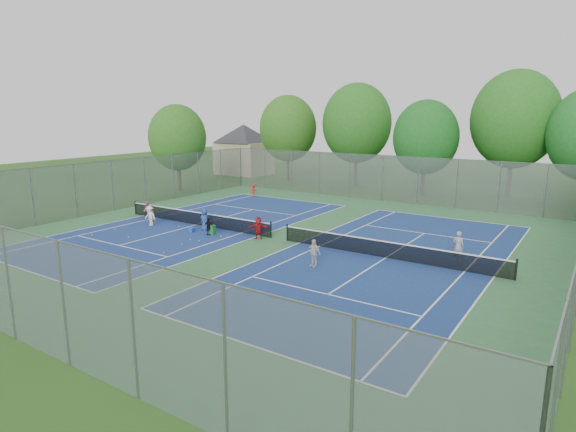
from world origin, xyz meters
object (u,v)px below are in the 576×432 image
(net_right, at_px, (386,250))
(instructor, at_px, (458,246))
(net_left, at_px, (196,219))
(ball_hopper, at_px, (212,230))
(ball_crate, at_px, (192,230))

(net_right, height_order, instructor, instructor)
(net_left, bearing_deg, ball_hopper, -26.94)
(net_left, bearing_deg, net_right, 0.00)
(instructor, bearing_deg, net_right, 29.73)
(net_left, height_order, net_right, same)
(net_right, relative_size, ball_crate, 39.34)
(net_left, bearing_deg, ball_crate, -54.33)
(net_left, xyz_separation_m, instructor, (17.32, 1.66, 0.35))
(net_left, height_order, ball_crate, net_left)
(ball_crate, bearing_deg, net_right, 7.27)
(instructor, bearing_deg, net_left, 8.65)
(ball_hopper, bearing_deg, ball_crate, -172.81)
(net_left, height_order, instructor, instructor)
(net_left, relative_size, ball_hopper, 20.41)
(ball_crate, bearing_deg, ball_hopper, 7.19)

